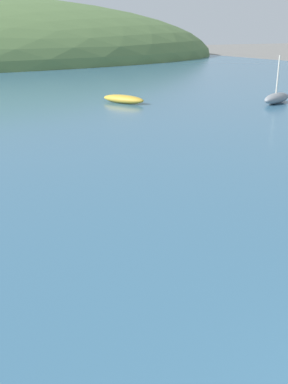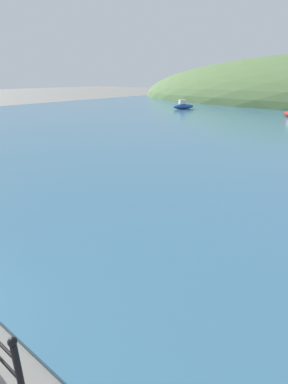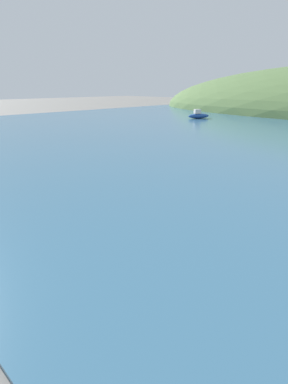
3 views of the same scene
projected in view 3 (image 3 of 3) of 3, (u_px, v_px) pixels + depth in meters
boat_green_fishing at (198, 115)px, 40.57m from camera, size 2.39×3.13×1.21m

